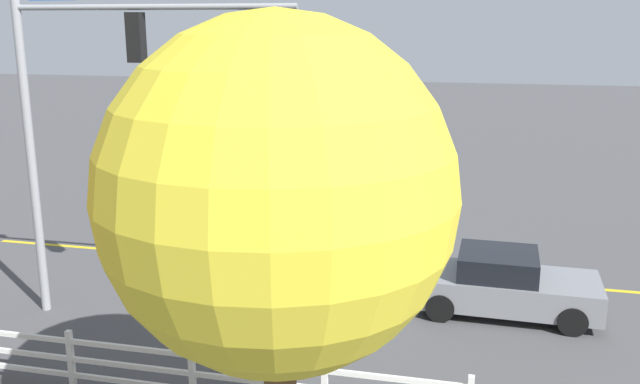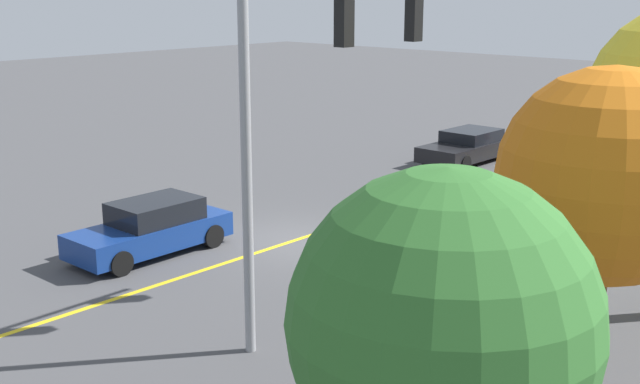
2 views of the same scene
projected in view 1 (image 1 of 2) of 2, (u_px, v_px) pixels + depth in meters
ground_plane at (319, 267)px, 18.89m from camera, size 120.00×120.00×0.00m
lane_center_stripe at (468, 279)px, 18.00m from camera, size 28.00×0.16×0.01m
signal_assembly at (102, 95)px, 14.49m from camera, size 6.24×0.38×7.25m
car_1 at (504, 284)px, 15.78m from camera, size 4.17×2.05×1.45m
car_2 at (230, 215)px, 21.37m from camera, size 4.40×1.86×1.44m
tree_2 at (277, 196)px, 8.28m from camera, size 4.37×4.37×6.71m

